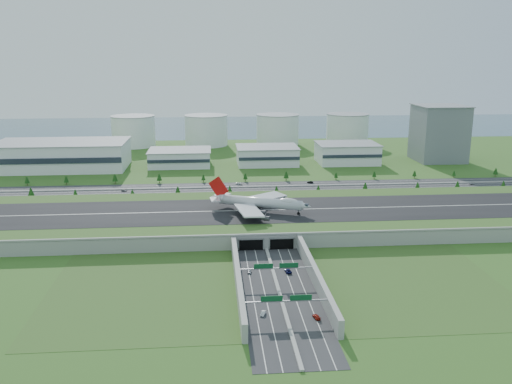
{
  "coord_description": "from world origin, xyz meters",
  "views": [
    {
      "loc": [
        -29.16,
        -331.33,
        104.94
      ],
      "look_at": [
        1.28,
        35.0,
        11.31
      ],
      "focal_mm": 38.0,
      "sensor_mm": 36.0,
      "label": 1
    }
  ],
  "objects": [
    {
      "name": "fuel_tank_a",
      "position": [
        -120.0,
        310.0,
        17.5
      ],
      "size": [
        50.0,
        50.0,
        35.0
      ],
      "primitive_type": "cylinder",
      "color": "white",
      "rests_on": "ground"
    },
    {
      "name": "airfield_deck",
      "position": [
        0.0,
        -0.09,
        4.12
      ],
      "size": [
        520.0,
        100.0,
        9.2
      ],
      "color": "#989893",
      "rests_on": "ground"
    },
    {
      "name": "boeing_747",
      "position": [
        0.31,
        -1.63,
        13.97
      ],
      "size": [
        64.23,
        59.46,
        21.06
      ],
      "rotation": [
        0.0,
        0.0,
        -0.39
      ],
      "color": "silver",
      "rests_on": "airfield_deck"
    },
    {
      "name": "fuel_tank_d",
      "position": [
        135.0,
        310.0,
        17.5
      ],
      "size": [
        50.0,
        50.0,
        35.0
      ],
      "primitive_type": "cylinder",
      "color": "white",
      "rests_on": "ground"
    },
    {
      "name": "hangar_mid_b",
      "position": [
        25.0,
        190.0,
        8.5
      ],
      "size": [
        58.0,
        42.0,
        17.0
      ],
      "primitive_type": "cube",
      "color": "silver",
      "rests_on": "ground"
    },
    {
      "name": "fuel_tank_b",
      "position": [
        -35.0,
        310.0,
        17.5
      ],
      "size": [
        50.0,
        50.0,
        35.0
      ],
      "primitive_type": "cylinder",
      "color": "white",
      "rests_on": "ground"
    },
    {
      "name": "car_5",
      "position": [
        52.83,
        105.48,
        0.96
      ],
      "size": [
        5.4,
        2.97,
        1.69
      ],
      "primitive_type": "imported",
      "rotation": [
        0.0,
        0.0,
        -1.81
      ],
      "color": "black",
      "rests_on": "ground"
    },
    {
      "name": "car_4",
      "position": [
        -98.9,
        89.77,
        0.91
      ],
      "size": [
        4.97,
        3.56,
        1.57
      ],
      "primitive_type": "imported",
      "rotation": [
        0.0,
        0.0,
        1.16
      ],
      "color": "#56565B",
      "rests_on": "ground"
    },
    {
      "name": "hangar_mid_c",
      "position": [
        105.0,
        190.0,
        9.5
      ],
      "size": [
        58.0,
        42.0,
        19.0
      ],
      "primitive_type": "cube",
      "color": "silver",
      "rests_on": "ground"
    },
    {
      "name": "underpass_road",
      "position": [
        0.0,
        -99.42,
        3.43
      ],
      "size": [
        38.8,
        120.4,
        8.0
      ],
      "color": "#28282B",
      "rests_on": "ground"
    },
    {
      "name": "car_6",
      "position": [
        185.3,
        88.57,
        0.81
      ],
      "size": [
        5.26,
        3.1,
        1.37
      ],
      "primitive_type": "imported",
      "rotation": [
        0.0,
        0.0,
        1.75
      ],
      "color": "#AAA9AE",
      "rests_on": "ground"
    },
    {
      "name": "north_expressway",
      "position": [
        0.0,
        95.0,
        0.06
      ],
      "size": [
        560.0,
        36.0,
        0.12
      ],
      "primitive_type": "cube",
      "color": "#28282B",
      "rests_on": "ground"
    },
    {
      "name": "ground",
      "position": [
        0.0,
        0.0,
        0.0
      ],
      "size": [
        1200.0,
        1200.0,
        0.0
      ],
      "primitive_type": "plane",
      "color": "#225119",
      "rests_on": "ground"
    },
    {
      "name": "sign_gantry_far",
      "position": [
        0.0,
        -130.04,
        6.95
      ],
      "size": [
        38.7,
        0.7,
        9.8
      ],
      "color": "gray",
      "rests_on": "ground"
    },
    {
      "name": "car_0",
      "position": [
        -11.7,
        -82.38,
        0.86
      ],
      "size": [
        2.24,
        4.52,
        1.48
      ],
      "primitive_type": "imported",
      "rotation": [
        0.0,
        0.0,
        -0.12
      ],
      "color": "#BCBDC2",
      "rests_on": "ground"
    },
    {
      "name": "bay_water",
      "position": [
        0.0,
        480.0,
        0.03
      ],
      "size": [
        1200.0,
        260.0,
        0.06
      ],
      "primitive_type": "cube",
      "color": "#38596B",
      "rests_on": "ground"
    },
    {
      "name": "car_7",
      "position": [
        -7.32,
        104.75,
        0.96
      ],
      "size": [
        6.26,
        4.47,
        1.68
      ],
      "primitive_type": "imported",
      "rotation": [
        0.0,
        0.0,
        -1.98
      ],
      "color": "white",
      "rests_on": "ground"
    },
    {
      "name": "sign_gantry_near",
      "position": [
        0.0,
        -95.04,
        6.95
      ],
      "size": [
        38.7,
        0.7,
        9.8
      ],
      "color": "gray",
      "rests_on": "ground"
    },
    {
      "name": "tree_row",
      "position": [
        4.75,
        97.32,
        4.55
      ],
      "size": [
        504.05,
        48.63,
        8.33
      ],
      "color": "#3D2819",
      "rests_on": "ground"
    },
    {
      "name": "hangar_west",
      "position": [
        -170.0,
        185.0,
        12.5
      ],
      "size": [
        120.0,
        60.0,
        25.0
      ],
      "primitive_type": "cube",
      "color": "silver",
      "rests_on": "ground"
    },
    {
      "name": "fuel_tank_c",
      "position": [
        50.0,
        310.0,
        17.5
      ],
      "size": [
        50.0,
        50.0,
        35.0
      ],
      "primitive_type": "cylinder",
      "color": "white",
      "rests_on": "ground"
    },
    {
      "name": "car_3",
      "position": [
        12.23,
        -132.26,
        0.87
      ],
      "size": [
        3.16,
        5.52,
        1.51
      ],
      "primitive_type": "imported",
      "rotation": [
        0.0,
        0.0,
        3.35
      ],
      "color": "maroon",
      "rests_on": "ground"
    },
    {
      "name": "car_2",
      "position": [
        7.36,
        -83.48,
        0.95
      ],
      "size": [
        3.35,
        6.22,
        1.66
      ],
      "primitive_type": "imported",
      "rotation": [
        0.0,
        0.0,
        3.24
      ],
      "color": "#0E1248",
      "rests_on": "ground"
    },
    {
      "name": "hangar_mid_a",
      "position": [
        -60.0,
        190.0,
        7.5
      ],
      "size": [
        58.0,
        42.0,
        15.0
      ],
      "primitive_type": "cube",
      "color": "silver",
      "rests_on": "ground"
    },
    {
      "name": "office_tower",
      "position": [
        200.0,
        195.0,
        27.5
      ],
      "size": [
        46.0,
        46.0,
        55.0
      ],
      "primitive_type": "cube",
      "color": "slate",
      "rests_on": "ground"
    },
    {
      "name": "car_1",
      "position": [
        -9.3,
        -127.29,
        0.84
      ],
      "size": [
        2.9,
        4.6,
        1.43
      ],
      "primitive_type": "imported",
      "rotation": [
        0.0,
        0.0,
        -0.35
      ],
      "color": "white",
      "rests_on": "ground"
    }
  ]
}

